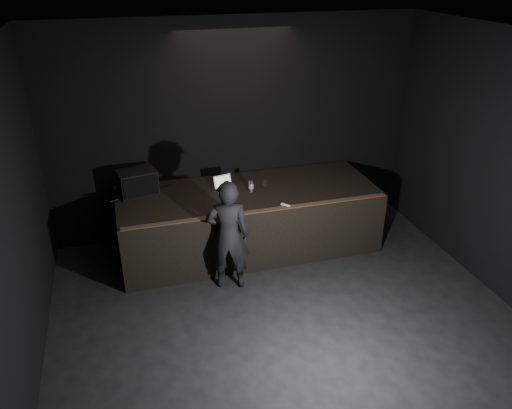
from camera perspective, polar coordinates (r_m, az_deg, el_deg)
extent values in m
plane|color=black|center=(6.14, 6.22, -17.58)|extent=(7.00, 7.00, 0.00)
cube|color=black|center=(8.14, -2.40, 8.58)|extent=(6.00, 0.10, 3.50)
cube|color=black|center=(4.49, 8.49, 16.50)|extent=(6.00, 7.00, 0.04)
cube|color=black|center=(7.95, -0.89, -1.69)|extent=(4.00, 1.50, 1.00)
cube|color=brown|center=(7.11, 0.60, -0.70)|extent=(3.92, 0.10, 0.01)
cube|color=black|center=(7.78, -13.41, 2.53)|extent=(0.62, 0.49, 0.37)
cube|color=black|center=(7.60, -13.00, 1.97)|extent=(0.51, 0.12, 0.31)
cylinder|color=black|center=(7.84, -12.98, 1.34)|extent=(0.95, 0.42, 0.02)
cube|color=silver|center=(7.75, -3.41, 1.70)|extent=(0.33, 0.26, 0.01)
cube|color=silver|center=(7.75, -3.41, 1.76)|extent=(0.26, 0.17, 0.00)
cube|color=silver|center=(7.82, -3.86, 2.71)|extent=(0.30, 0.13, 0.19)
cube|color=yellow|center=(7.81, -3.83, 2.69)|extent=(0.26, 0.10, 0.15)
cylinder|color=silver|center=(7.66, -0.56, 2.11)|extent=(0.07, 0.07, 0.18)
cylinder|color=navy|center=(7.66, -0.56, 2.14)|extent=(0.07, 0.07, 0.08)
cylinder|color=#B22210|center=(7.68, -0.56, 1.84)|extent=(0.07, 0.07, 0.01)
cylinder|color=white|center=(7.83, 0.98, 2.38)|extent=(0.09, 0.09, 0.11)
cube|color=silver|center=(7.26, 3.39, -0.07)|extent=(0.11, 0.14, 0.03)
imported|color=black|center=(6.87, -3.20, -3.55)|extent=(0.68, 0.53, 1.64)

